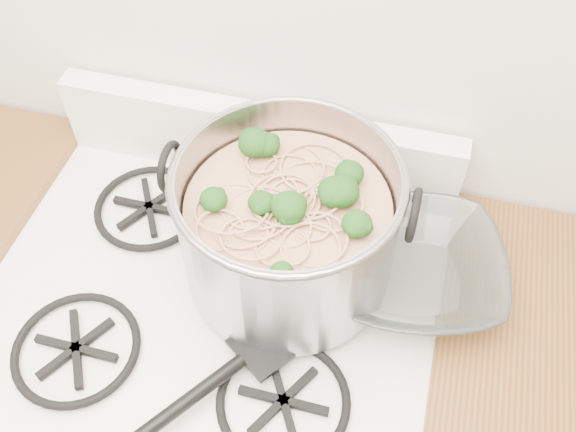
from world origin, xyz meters
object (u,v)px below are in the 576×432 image
Objects in this scene: spatula at (270,339)px; glass_bowl at (415,275)px; gas_range at (229,406)px; stock_pot at (288,227)px.

spatula is 0.27m from glass_bowl.
spatula is at bearing -139.40° from glass_bowl.
gas_range is 8.20× the size of glass_bowl.
stock_pot reaches higher than spatula.
glass_bowl is at bearing 7.18° from stock_pot.
stock_pot is at bearing -172.82° from glass_bowl.
stock_pot is 0.18m from spatula.
glass_bowl is (0.33, 0.11, 0.50)m from gas_range.
gas_range is at bearing -144.14° from stock_pot.
glass_bowl reaches higher than spatula.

